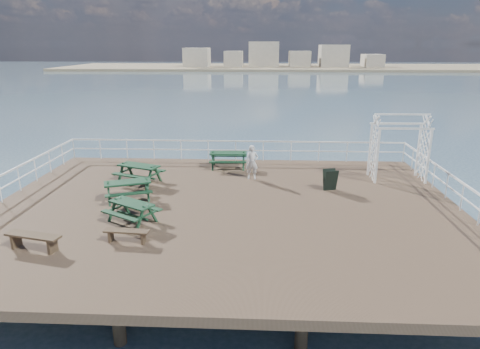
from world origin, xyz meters
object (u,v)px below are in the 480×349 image
picnic_table_c (228,157)px  flat_bench_far (33,238)px  picnic_table_b (139,170)px  picnic_table_a (128,186)px  trellis_arbor (399,151)px  person (252,162)px  flat_bench_near (127,233)px  picnic_table_d (132,208)px

picnic_table_c → flat_bench_far: bearing=-121.0°
picnic_table_b → picnic_table_c: bearing=55.8°
picnic_table_a → flat_bench_far: size_ratio=1.21×
picnic_table_b → trellis_arbor: bearing=26.9°
picnic_table_b → person: (5.07, 0.78, 0.20)m
picnic_table_a → picnic_table_c: (3.66, 4.84, 0.02)m
picnic_table_b → picnic_table_c: picnic_table_b is taller
picnic_table_c → flat_bench_near: (-2.55, -8.65, -0.27)m
flat_bench_near → trellis_arbor: 12.67m
picnic_table_b → flat_bench_far: size_ratio=1.27×
flat_bench_far → person: person is taller
picnic_table_a → flat_bench_far: picnic_table_a is taller
picnic_table_d → flat_bench_near: picnic_table_d is taller
picnic_table_c → person: (1.23, -1.80, 0.21)m
picnic_table_a → picnic_table_c: picnic_table_c is taller
flat_bench_near → flat_bench_far: size_ratio=0.80×
picnic_table_a → picnic_table_d: (0.80, -2.18, -0.04)m
trellis_arbor → picnic_table_a: bearing=-165.1°
flat_bench_far → trellis_arbor: size_ratio=0.59×
flat_bench_far → picnic_table_b: bearing=91.6°
picnic_table_b → person: person is taller
picnic_table_b → person: 5.13m
picnic_table_d → person: bearing=82.9°
picnic_table_d → trellis_arbor: size_ratio=0.70×
picnic_table_b → flat_bench_near: picnic_table_b is taller
trellis_arbor → flat_bench_far: bearing=-150.4°
person → flat_bench_near: bearing=-119.3°
flat_bench_near → trellis_arbor: size_ratio=0.47×
picnic_table_a → trellis_arbor: bearing=-4.9°
picnic_table_a → flat_bench_near: size_ratio=1.51×
picnic_table_c → flat_bench_far: picnic_table_c is taller
picnic_table_d → trellis_arbor: trellis_arbor is taller
picnic_table_d → flat_bench_far: picnic_table_d is taller
picnic_table_a → person: person is taller
picnic_table_a → picnic_table_b: (-0.18, 2.26, 0.03)m
picnic_table_a → picnic_table_b: bearing=73.7°
picnic_table_a → picnic_table_c: 6.07m
picnic_table_d → person: (4.09, 5.23, 0.27)m
picnic_table_c → picnic_table_d: picnic_table_c is taller
picnic_table_c → trellis_arbor: trellis_arbor is taller
flat_bench_far → person: bearing=62.5°
trellis_arbor → person: (-6.65, -0.25, -0.56)m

